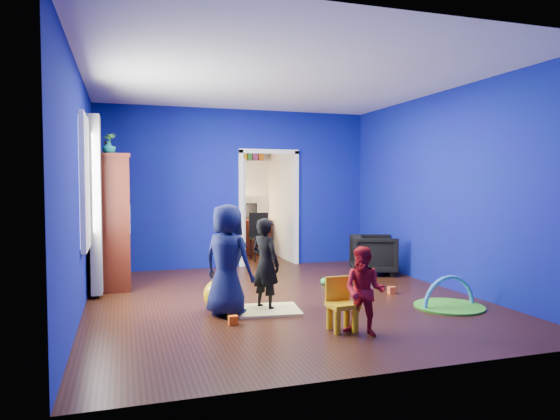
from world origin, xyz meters
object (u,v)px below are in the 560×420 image
object	(u,v)px
hopper_ball	(219,295)
folding_chair	(261,238)
toddler_red	(364,291)
tv_armoire	(110,221)
kid_chair	(342,307)
play_mat	(449,306)
vase	(108,148)
armchair	(373,254)
study_desk	(249,237)
child_black	(266,264)
child_navy	(227,260)
crt_tv	(113,218)

from	to	relation	value
hopper_ball	folding_chair	bearing A→B (deg)	67.37
toddler_red	tv_armoire	distance (m)	4.20
kid_chair	play_mat	world-z (taller)	kid_chair
kid_chair	vase	bearing A→B (deg)	126.59
armchair	play_mat	distance (m)	2.37
tv_armoire	play_mat	xyz separation A→B (m)	(4.03, -2.62, -0.97)
kid_chair	study_desk	world-z (taller)	study_desk
child_black	play_mat	distance (m)	2.35
child_navy	toddler_red	xyz separation A→B (m)	(1.17, -1.15, -0.20)
child_navy	crt_tv	distance (m)	2.56
play_mat	toddler_red	bearing A→B (deg)	-155.34
toddler_red	kid_chair	distance (m)	0.32
child_navy	kid_chair	bearing A→B (deg)	-176.01
child_black	study_desk	xyz separation A→B (m)	(0.98, 4.72, -0.19)
toddler_red	vase	world-z (taller)	vase
child_black	play_mat	size ratio (longest dim) A/B	1.31
hopper_ball	kid_chair	bearing A→B (deg)	-48.17
vase	play_mat	distance (m)	5.08
child_black	child_navy	bearing A→B (deg)	75.15
hopper_ball	play_mat	distance (m)	2.85
child_black	hopper_ball	bearing A→B (deg)	48.15
play_mat	armchair	bearing A→B (deg)	85.09
child_navy	hopper_ball	distance (m)	0.52
vase	folding_chair	xyz separation A→B (m)	(2.80, 2.03, -1.59)
child_black	folding_chair	bearing A→B (deg)	-45.57
armchair	vase	world-z (taller)	vase
vase	kid_chair	size ratio (longest dim) A/B	0.36
child_black	kid_chair	xyz separation A→B (m)	(0.52, -1.09, -0.31)
crt_tv	hopper_ball	world-z (taller)	crt_tv
crt_tv	play_mat	xyz separation A→B (m)	(3.99, -2.62, -1.01)
armchair	study_desk	distance (m)	3.30
child_black	vase	distance (m)	2.93
study_desk	kid_chair	bearing A→B (deg)	-94.45
child_black	child_navy	size ratio (longest dim) A/B	0.86
armchair	folding_chair	world-z (taller)	folding_chair
crt_tv	hopper_ball	distance (m)	2.44
tv_armoire	hopper_ball	bearing A→B (deg)	-56.42
child_navy	folding_chair	xyz separation A→B (m)	(1.48, 3.91, -0.19)
tv_armoire	hopper_ball	distance (m)	2.44
child_black	child_navy	xyz separation A→B (m)	(-0.50, -0.15, 0.09)
play_mat	folding_chair	world-z (taller)	folding_chair
armchair	folding_chair	size ratio (longest dim) A/B	0.80
toddler_red	vase	xyz separation A→B (m)	(-2.50, 3.03, 1.60)
armchair	kid_chair	xyz separation A→B (m)	(-1.88, -2.85, -0.08)
armchair	child_navy	distance (m)	3.48
kid_chair	crt_tv	bearing A→B (deg)	123.31
vase	armchair	bearing A→B (deg)	0.26
crt_tv	folding_chair	xyz separation A→B (m)	(2.76, 1.73, -0.56)
child_navy	study_desk	xyz separation A→B (m)	(1.48, 4.87, -0.28)
child_black	hopper_ball	size ratio (longest dim) A/B	2.89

